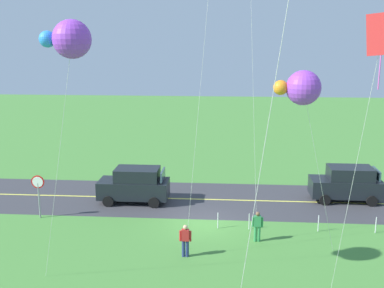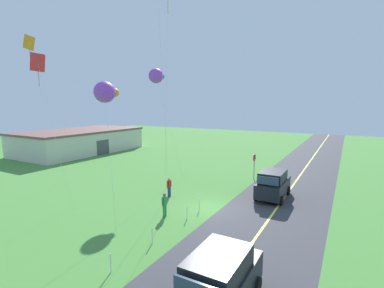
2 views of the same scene
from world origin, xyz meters
name	(u,v)px [view 1 (image 1 of 2)]	position (x,y,z in m)	size (l,w,h in m)	color
ground_plane	(204,224)	(0.00, 0.00, -0.05)	(120.00, 120.00, 0.10)	#478438
asphalt_road	(207,199)	(0.00, -4.00, 0.00)	(120.00, 7.00, 0.00)	#38383D
road_centre_stripe	(207,199)	(0.00, -4.00, 0.01)	(120.00, 0.16, 0.00)	#E5E04C
car_suv_foreground	(135,185)	(4.54, -3.17, 1.15)	(4.40, 2.12, 2.24)	black
car_parked_west_near	(347,183)	(-8.90, -4.45, 1.15)	(4.40, 2.12, 2.24)	black
stop_sign	(38,188)	(9.53, -0.10, 1.80)	(0.76, 0.08, 2.56)	gray
person_adult_near	(257,225)	(-2.85, 2.24, 0.86)	(0.58, 0.22, 1.60)	#338C4C
person_adult_companion	(185,240)	(0.66, 4.24, 0.86)	(0.58, 0.22, 1.60)	navy
kite_yellow_high	(302,88)	(-4.16, 5.91, 8.27)	(3.50, 3.61, 8.97)	silver
kite_pink_drift	(381,41)	(-5.64, 10.61, 10.10)	(1.09, 2.14, 10.95)	silver
kite_orange_near	(70,39)	(4.42, 8.12, 10.16)	(2.97, 2.24, 10.86)	silver
fence_post_0	(376,225)	(-9.24, 0.70, 0.45)	(0.05, 0.05, 0.90)	silver
fence_post_1	(318,223)	(-6.22, 0.70, 0.45)	(0.05, 0.05, 0.90)	silver
fence_post_2	(249,221)	(-2.51, 0.70, 0.45)	(0.05, 0.05, 0.90)	silver
fence_post_3	(218,221)	(-0.81, 0.70, 0.45)	(0.05, 0.05, 0.90)	silver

